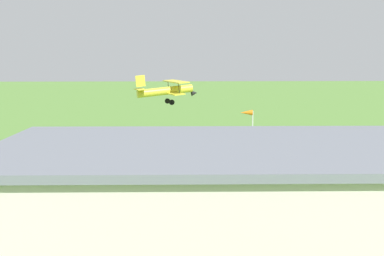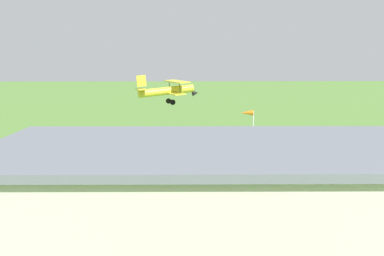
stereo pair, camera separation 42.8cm
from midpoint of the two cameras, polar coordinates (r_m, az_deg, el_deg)
name	(u,v)px [view 1 (the left image)]	position (r m, az deg, el deg)	size (l,w,h in m)	color
ground_plane	(216,156)	(56.14, 2.60, -3.36)	(400.00, 400.00, 0.00)	#568438
hangar	(295,216)	(24.21, 11.60, -10.19)	(29.18, 13.03, 7.17)	beige
biplane	(167,90)	(57.26, -3.17, 4.52)	(7.71, 7.36, 3.52)	yellow
car_green	(15,211)	(35.81, -20.63, -9.16)	(2.23, 4.68, 1.59)	#1E6B38
person_at_fence_line	(88,199)	(37.27, -12.53, -8.25)	(0.39, 0.39, 1.55)	#3F3F47
person_crossing_taxiway	(133,196)	(37.31, -7.32, -8.05)	(0.43, 0.43, 1.61)	#3F3F47
person_near_hangar_door	(150,189)	(38.97, -5.28, -7.19)	(0.46, 0.46, 1.76)	#3F3F47
windsock	(247,116)	(51.91, 6.34, 1.39)	(1.43, 0.68, 5.82)	silver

